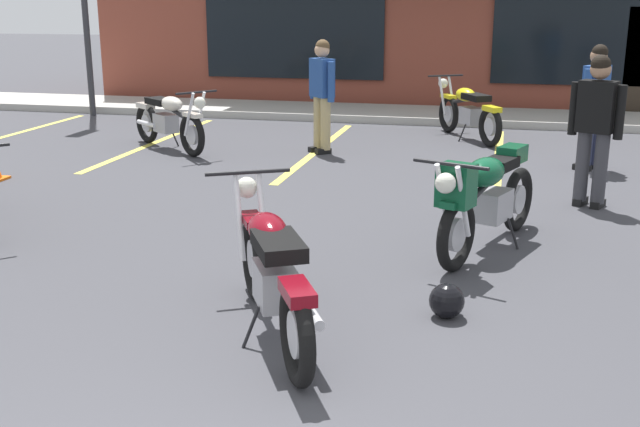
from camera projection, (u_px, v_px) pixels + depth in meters
name	position (u px, v px, depth m)	size (l,w,h in m)	color
ground_plane	(329.00, 269.00, 6.62)	(80.00, 80.00, 0.00)	#3D3D42
sidewalk_kerb	(429.00, 115.00, 14.90)	(22.00, 1.80, 0.14)	#A8A59E
brick_storefront_building	(449.00, 9.00, 18.14)	(15.12, 6.63, 3.99)	brown
painted_stall_lines	(406.00, 154.00, 11.55)	(13.67, 4.80, 0.01)	#DBCC4C
motorcycle_foreground_classic	(272.00, 271.00, 5.23)	(1.26, 1.92, 0.98)	black
motorcycle_black_cruiser	(486.00, 196.00, 6.94)	(1.06, 2.01, 0.98)	black
motorcycle_blue_standard	(169.00, 120.00, 11.74)	(1.78, 1.50, 0.98)	black
motorcycle_green_cafe_racer	(468.00, 111.00, 12.64)	(1.32, 1.88, 0.98)	black
person_in_black_shirt	(595.00, 100.00, 10.23)	(0.41, 0.56, 1.68)	black
person_in_shorts_foreground	(322.00, 89.00, 11.39)	(0.50, 0.49, 1.68)	black
person_by_back_row	(596.00, 122.00, 8.36)	(0.59, 0.39, 1.68)	black
helmet_on_pavement	(447.00, 301.00, 5.60)	(0.26, 0.26, 0.26)	black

